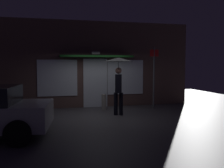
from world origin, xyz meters
TOP-DOWN VIEW (x-y plane):
  - ground_plane at (0.00, 0.00)m, footprint 18.00×18.00m
  - building_facade at (-0.00, 2.34)m, footprint 9.07×1.00m
  - person_with_umbrella at (0.51, 0.08)m, footprint 1.13×1.13m
  - street_sign_post at (2.43, 1.19)m, footprint 0.40×0.07m
  - sidewalk_bollard at (0.21, 1.29)m, footprint 0.21×0.21m

SIDE VIEW (x-z plane):
  - ground_plane at x=0.00m, z-range 0.00..0.00m
  - sidewalk_bollard at x=0.21m, z-range 0.00..0.67m
  - street_sign_post at x=2.43m, z-range 0.17..2.86m
  - person_with_umbrella at x=0.51m, z-range 0.57..2.77m
  - building_facade at x=0.00m, z-range -0.01..3.88m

